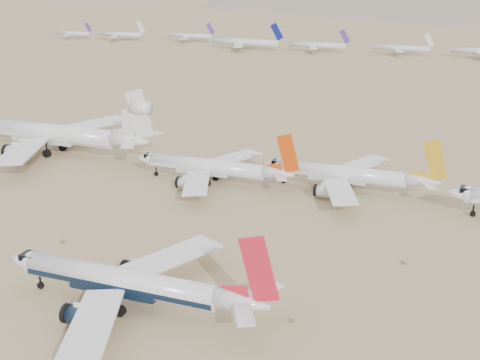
{
  "coord_description": "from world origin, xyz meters",
  "views": [
    {
      "loc": [
        52.95,
        -91.94,
        57.08
      ],
      "look_at": [
        -3.4,
        47.72,
        7.0
      ],
      "focal_mm": 50.0,
      "sensor_mm": 36.0,
      "label": 1
    }
  ],
  "objects": [
    {
      "name": "main_airliner",
      "position": [
        -2.1,
        -4.42,
        4.74
      ],
      "size": [
        48.89,
        47.75,
        17.25
      ],
      "color": "silver",
      "rests_on": "ground"
    },
    {
      "name": "ground",
      "position": [
        0.0,
        0.0,
        0.0
      ],
      "size": [
        7000.0,
        7000.0,
        0.0
      ],
      "primitive_type": "plane",
      "color": "#8D7552",
      "rests_on": "ground"
    },
    {
      "name": "row2_white_trijet",
      "position": [
        -71.88,
        69.7,
        6.5
      ],
      "size": [
        63.34,
        61.9,
        22.45
      ],
      "color": "silver",
      "rests_on": "ground"
    },
    {
      "name": "row2_orange_tail",
      "position": [
        -16.75,
        61.93,
        4.41
      ],
      "size": [
        44.06,
        43.1,
        15.72
      ],
      "color": "silver",
      "rests_on": "ground"
    },
    {
      "name": "row2_gold_tail",
      "position": [
        18.05,
        69.15,
        4.45
      ],
      "size": [
        44.65,
        43.67,
        15.9
      ],
      "color": "silver",
      "rests_on": "ground"
    }
  ]
}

